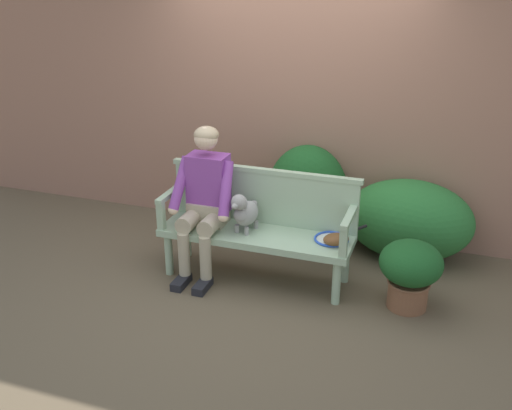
{
  "coord_description": "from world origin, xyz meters",
  "views": [
    {
      "loc": [
        1.46,
        -4.25,
        2.58
      ],
      "look_at": [
        0.0,
        0.0,
        0.69
      ],
      "focal_mm": 40.9,
      "sensor_mm": 36.0,
      "label": 1
    }
  ],
  "objects_px": {
    "person_seated": "(205,196)",
    "dog_on_bench": "(245,212)",
    "baseball_glove": "(336,239)",
    "potted_plant": "(410,270)",
    "garden_bench": "(256,238)",
    "tennis_racket": "(334,238)"
  },
  "relations": [
    {
      "from": "dog_on_bench",
      "to": "baseball_glove",
      "type": "height_order",
      "value": "dog_on_bench"
    },
    {
      "from": "garden_bench",
      "to": "tennis_racket",
      "type": "relative_size",
      "value": 2.99
    },
    {
      "from": "person_seated",
      "to": "dog_on_bench",
      "type": "height_order",
      "value": "person_seated"
    },
    {
      "from": "dog_on_bench",
      "to": "potted_plant",
      "type": "bearing_deg",
      "value": -1.08
    },
    {
      "from": "person_seated",
      "to": "tennis_racket",
      "type": "xyz_separation_m",
      "value": [
        1.12,
        0.09,
        -0.26
      ]
    },
    {
      "from": "dog_on_bench",
      "to": "tennis_racket",
      "type": "distance_m",
      "value": 0.78
    },
    {
      "from": "tennis_racket",
      "to": "potted_plant",
      "type": "distance_m",
      "value": 0.67
    },
    {
      "from": "garden_bench",
      "to": "potted_plant",
      "type": "xyz_separation_m",
      "value": [
        1.3,
        -0.05,
        -0.05
      ]
    },
    {
      "from": "potted_plant",
      "to": "dog_on_bench",
      "type": "bearing_deg",
      "value": 178.92
    },
    {
      "from": "tennis_racket",
      "to": "dog_on_bench",
      "type": "bearing_deg",
      "value": -172.3
    },
    {
      "from": "dog_on_bench",
      "to": "tennis_racket",
      "type": "bearing_deg",
      "value": 7.7
    },
    {
      "from": "garden_bench",
      "to": "baseball_glove",
      "type": "distance_m",
      "value": 0.7
    },
    {
      "from": "potted_plant",
      "to": "tennis_racket",
      "type": "bearing_deg",
      "value": 168.76
    },
    {
      "from": "baseball_glove",
      "to": "potted_plant",
      "type": "xyz_separation_m",
      "value": [
        0.61,
        -0.04,
        -0.15
      ]
    },
    {
      "from": "garden_bench",
      "to": "dog_on_bench",
      "type": "bearing_deg",
      "value": -166.59
    },
    {
      "from": "tennis_racket",
      "to": "baseball_glove",
      "type": "bearing_deg",
      "value": -67.56
    },
    {
      "from": "person_seated",
      "to": "potted_plant",
      "type": "height_order",
      "value": "person_seated"
    },
    {
      "from": "dog_on_bench",
      "to": "tennis_racket",
      "type": "relative_size",
      "value": 0.67
    },
    {
      "from": "dog_on_bench",
      "to": "potted_plant",
      "type": "relative_size",
      "value": 0.64
    },
    {
      "from": "person_seated",
      "to": "baseball_glove",
      "type": "relative_size",
      "value": 5.96
    },
    {
      "from": "garden_bench",
      "to": "potted_plant",
      "type": "height_order",
      "value": "potted_plant"
    },
    {
      "from": "tennis_racket",
      "to": "potted_plant",
      "type": "xyz_separation_m",
      "value": [
        0.64,
        -0.13,
        -0.11
      ]
    }
  ]
}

